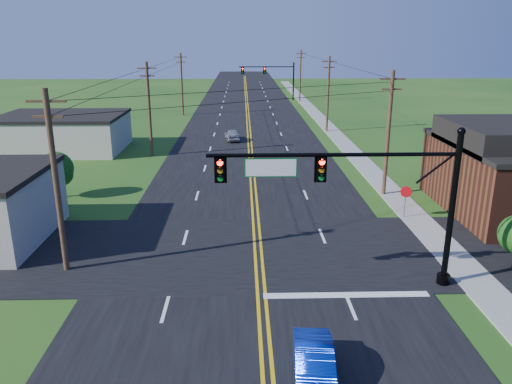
{
  "coord_description": "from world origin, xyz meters",
  "views": [
    {
      "loc": [
        -0.63,
        -12.99,
        11.18
      ],
      "look_at": [
        0.01,
        10.0,
        4.02
      ],
      "focal_mm": 35.0,
      "sensor_mm": 36.0,
      "label": 1
    }
  ],
  "objects_px": {
    "stop_sign": "(406,195)",
    "signal_mast_far": "(270,75)",
    "signal_mast_main": "(355,189)",
    "blue_car": "(314,366)"
  },
  "relations": [
    {
      "from": "stop_sign",
      "to": "signal_mast_far",
      "type": "bearing_deg",
      "value": 118.41
    },
    {
      "from": "signal_mast_main",
      "to": "blue_car",
      "type": "distance_m",
      "value": 8.41
    },
    {
      "from": "signal_mast_main",
      "to": "signal_mast_far",
      "type": "relative_size",
      "value": 1.03
    },
    {
      "from": "blue_car",
      "to": "stop_sign",
      "type": "bearing_deg",
      "value": 66.8
    },
    {
      "from": "blue_car",
      "to": "stop_sign",
      "type": "relative_size",
      "value": 1.76
    },
    {
      "from": "signal_mast_far",
      "to": "blue_car",
      "type": "relative_size",
      "value": 2.9
    },
    {
      "from": "signal_mast_far",
      "to": "stop_sign",
      "type": "relative_size",
      "value": 5.1
    },
    {
      "from": "signal_mast_far",
      "to": "blue_car",
      "type": "bearing_deg",
      "value": -91.98
    },
    {
      "from": "stop_sign",
      "to": "blue_car",
      "type": "bearing_deg",
      "value": -93.34
    },
    {
      "from": "signal_mast_far",
      "to": "blue_car",
      "type": "height_order",
      "value": "signal_mast_far"
    }
  ]
}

